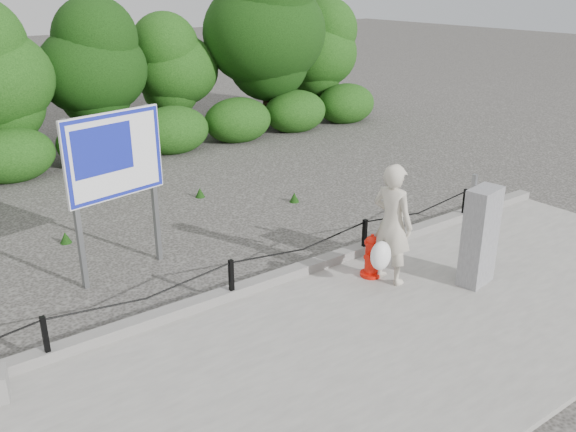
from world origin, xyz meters
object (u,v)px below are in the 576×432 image
(fire_hydrant, at_px, (372,256))
(utility_cabinet, at_px, (480,236))
(pedestrian, at_px, (391,226))
(advertising_sign, at_px, (114,163))

(fire_hydrant, xyz_separation_m, utility_cabinet, (1.08, -1.06, 0.41))
(fire_hydrant, relative_size, pedestrian, 0.38)
(utility_cabinet, distance_m, advertising_sign, 5.35)
(pedestrian, bearing_deg, utility_cabinet, -137.33)
(fire_hydrant, bearing_deg, advertising_sign, 118.72)
(advertising_sign, bearing_deg, fire_hydrant, -51.22)
(utility_cabinet, bearing_deg, advertising_sign, 128.56)
(pedestrian, height_order, advertising_sign, advertising_sign)
(fire_hydrant, relative_size, utility_cabinet, 0.42)
(fire_hydrant, xyz_separation_m, advertising_sign, (-2.88, 2.41, 1.37))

